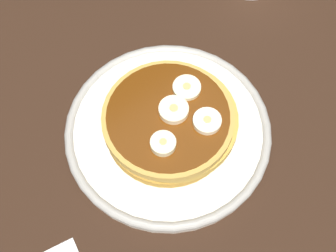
{
  "coord_description": "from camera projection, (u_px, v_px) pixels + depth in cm",
  "views": [
    {
      "loc": [
        -15.08,
        -20.15,
        51.48
      ],
      "look_at": [
        0.0,
        0.0,
        2.37
      ],
      "focal_mm": 53.03,
      "sensor_mm": 36.0,
      "label": 1
    }
  ],
  "objects": [
    {
      "name": "ground_plane",
      "position": [
        168.0,
        141.0,
        0.59
      ],
      "size": [
        140.0,
        140.0,
        3.0
      ],
      "primitive_type": "cube",
      "color": "black"
    },
    {
      "name": "plate",
      "position": [
        168.0,
        131.0,
        0.56
      ],
      "size": [
        23.45,
        23.45,
        1.88
      ],
      "color": "silver",
      "rests_on": "ground_plane"
    },
    {
      "name": "pancake_stack",
      "position": [
        168.0,
        123.0,
        0.54
      ],
      "size": [
        15.37,
        14.9,
        3.34
      ],
      "color": "#AE7F30",
      "rests_on": "plate"
    },
    {
      "name": "banana_slice_0",
      "position": [
        171.0,
        107.0,
        0.53
      ],
      "size": [
        3.25,
        3.25,
        1.01
      ],
      "color": "#F8E4B4",
      "rests_on": "pancake_stack"
    },
    {
      "name": "banana_slice_1",
      "position": [
        187.0,
        88.0,
        0.54
      ],
      "size": [
        3.12,
        3.12,
        0.74
      ],
      "color": "#F2EAB9",
      "rests_on": "pancake_stack"
    },
    {
      "name": "banana_slice_2",
      "position": [
        163.0,
        144.0,
        0.51
      ],
      "size": [
        2.71,
        2.71,
        1.07
      ],
      "color": "beige",
      "rests_on": "pancake_stack"
    },
    {
      "name": "banana_slice_3",
      "position": [
        207.0,
        121.0,
        0.52
      ],
      "size": [
        3.05,
        3.05,
        0.91
      ],
      "color": "#F9ECC4",
      "rests_on": "pancake_stack"
    }
  ]
}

